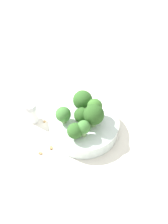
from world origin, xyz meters
The scene contains 14 objects.
ground_plane centered at (0.00, 0.00, 0.00)m, with size 3.00×3.00×0.00m, color silver.
bowl centered at (0.00, 0.00, 0.02)m, with size 0.18×0.18×0.04m, color silver.
broccoli_floret_0 centered at (0.03, -0.05, 0.06)m, with size 0.04×0.04×0.04m.
broccoli_floret_1 centered at (0.03, -0.03, 0.07)m, with size 0.03×0.03×0.05m.
broccoli_floret_2 centered at (0.03, 0.01, 0.08)m, with size 0.05×0.05×0.07m.
broccoli_floret_3 centered at (-0.04, 0.03, 0.07)m, with size 0.05×0.05×0.06m.
broccoli_floret_4 centered at (0.00, -0.01, 0.06)m, with size 0.04×0.04×0.05m.
broccoli_floret_5 centered at (0.01, 0.03, 0.07)m, with size 0.04×0.04×0.06m.
broccoli_floret_6 centered at (-0.03, -0.04, 0.06)m, with size 0.04×0.04×0.05m.
pepper_shaker centered at (-0.12, -0.08, 0.03)m, with size 0.03×0.03×0.06m.
almond_crumb_0 centered at (-0.09, -0.06, 0.00)m, with size 0.01×0.00×0.01m, color tan.
almond_crumb_1 centered at (-0.01, 0.11, 0.00)m, with size 0.01×0.00×0.01m, color olive.
almond_crumb_2 centered at (-0.02, -0.13, 0.00)m, with size 0.01×0.01×0.01m, color #AD7F4C.
almond_crumb_3 centered at (-0.01, -0.10, 0.00)m, with size 0.01×0.01×0.01m, color olive.
Camera 1 is at (0.27, -0.24, 0.47)m, focal length 35.00 mm.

